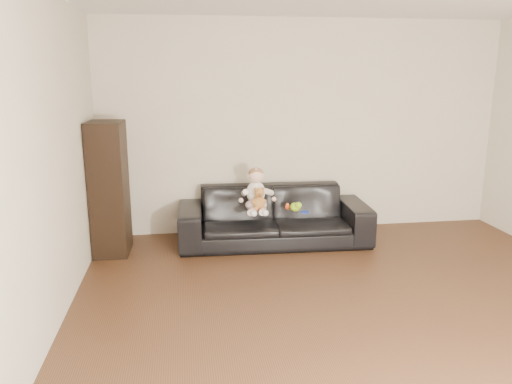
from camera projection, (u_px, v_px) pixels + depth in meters
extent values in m
plane|color=#452A18|center=(384.00, 335.00, 3.83)|extent=(5.50, 5.50, 0.00)
plane|color=beige|center=(304.00, 127.00, 6.17)|extent=(5.00, 0.00, 5.00)
plane|color=beige|center=(23.00, 180.00, 3.18)|extent=(0.00, 5.50, 5.50)
imported|color=black|center=(274.00, 216.00, 5.86)|extent=(2.24, 0.94, 0.65)
cube|color=black|center=(109.00, 189.00, 5.43)|extent=(0.38, 0.52, 1.46)
cube|color=silver|center=(109.00, 159.00, 5.35)|extent=(0.19, 0.26, 0.28)
ellipsoid|color=beige|center=(256.00, 205.00, 5.68)|extent=(0.31, 0.29, 0.13)
ellipsoid|color=white|center=(256.00, 192.00, 5.66)|extent=(0.26, 0.24, 0.26)
sphere|color=beige|center=(256.00, 175.00, 5.60)|extent=(0.22, 0.22, 0.17)
ellipsoid|color=#8C603F|center=(256.00, 173.00, 5.61)|extent=(0.22, 0.22, 0.12)
cylinder|color=beige|center=(253.00, 211.00, 5.53)|extent=(0.14, 0.22, 0.08)
cylinder|color=beige|center=(263.00, 210.00, 5.54)|extent=(0.14, 0.22, 0.08)
sphere|color=white|center=(254.00, 213.00, 5.42)|extent=(0.09, 0.09, 0.07)
sphere|color=white|center=(265.00, 213.00, 5.44)|extent=(0.09, 0.09, 0.07)
cylinder|color=white|center=(245.00, 193.00, 5.59)|extent=(0.12, 0.19, 0.11)
cylinder|color=white|center=(268.00, 192.00, 5.63)|extent=(0.12, 0.19, 0.11)
ellipsoid|color=#A4672F|center=(259.00, 202.00, 5.51)|extent=(0.16, 0.14, 0.16)
sphere|color=#A4672F|center=(259.00, 193.00, 5.47)|extent=(0.12, 0.12, 0.10)
sphere|color=#A4672F|center=(256.00, 189.00, 5.47)|extent=(0.05, 0.05, 0.04)
sphere|color=#A4672F|center=(262.00, 189.00, 5.48)|extent=(0.05, 0.05, 0.04)
sphere|color=#593819|center=(260.00, 195.00, 5.43)|extent=(0.05, 0.05, 0.04)
ellipsoid|color=#96D619|center=(295.00, 207.00, 5.66)|extent=(0.14, 0.16, 0.10)
sphere|color=red|center=(287.00, 207.00, 5.73)|extent=(0.07, 0.07, 0.07)
cylinder|color=#182AC0|center=(305.00, 212.00, 5.62)|extent=(0.11, 0.11, 0.01)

